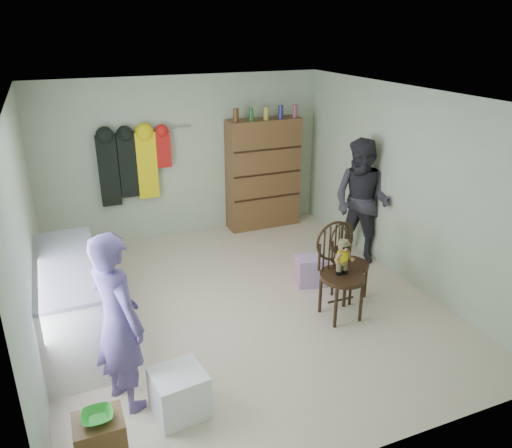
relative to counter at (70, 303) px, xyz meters
name	(u,v)px	position (x,y,z in m)	size (l,w,h in m)	color
ground_plane	(243,304)	(1.95, 0.00, -0.47)	(5.00, 5.00, 0.00)	beige
room_walls	(226,169)	(1.95, 0.53, 1.11)	(5.00, 5.00, 5.00)	#B5C5A5
counter	(70,303)	(0.00, 0.00, 0.00)	(0.64, 1.86, 0.94)	silver
stool	(102,447)	(0.08, -1.90, -0.21)	(0.36, 0.31, 0.52)	brown
bowl	(97,417)	(0.08, -1.90, 0.08)	(0.23, 0.23, 0.06)	green
plastic_tub	(179,393)	(0.77, -1.49, -0.26)	(0.44, 0.42, 0.42)	white
chair_front	(340,265)	(2.89, -0.63, 0.17)	(0.50, 0.50, 1.13)	black
chair_far	(347,258)	(3.23, -0.27, 0.04)	(0.53, 0.53, 0.96)	black
striped_bag	(311,271)	(2.95, 0.14, -0.28)	(0.37, 0.28, 0.39)	pink
person_left	(118,322)	(0.36, -1.15, 0.36)	(0.61, 0.40, 1.67)	#5B4C8C
person_right	(362,202)	(3.95, 0.56, 0.41)	(0.86, 0.67, 1.77)	#2D2B33
dresser	(263,173)	(3.20, 2.30, 0.44)	(1.20, 0.39, 2.01)	brown
coat_rack	(133,165)	(1.12, 2.38, 0.78)	(1.42, 0.12, 1.09)	#99999E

